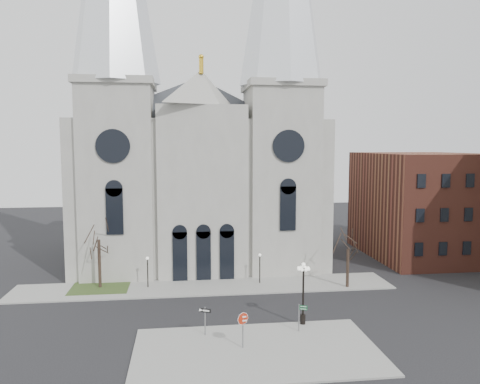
{
  "coord_description": "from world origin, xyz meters",
  "views": [
    {
      "loc": [
        -2.28,
        -37.53,
        15.16
      ],
      "look_at": [
        3.39,
        8.0,
        10.49
      ],
      "focal_mm": 35.0,
      "sensor_mm": 36.0,
      "label": 1
    }
  ],
  "objects": [
    {
      "name": "globe_lamp",
      "position": [
        7.66,
        -0.5,
        3.45
      ],
      "size": [
        1.36,
        1.36,
        5.27
      ],
      "rotation": [
        0.0,
        0.0,
        0.23
      ],
      "color": "black",
      "rests_on": "sidewalk_near"
    },
    {
      "name": "street_name_sign",
      "position": [
        7.02,
        -1.99,
        1.46
      ],
      "size": [
        0.68,
        0.3,
        2.24
      ],
      "rotation": [
        0.0,
        0.0,
        -0.37
      ],
      "color": "slate",
      "rests_on": "sidewalk_near"
    },
    {
      "name": "tree_right",
      "position": [
        15.0,
        9.0,
        4.47
      ],
      "size": [
        3.2,
        3.2,
        6.0
      ],
      "color": "black",
      "rests_on": "ground"
    },
    {
      "name": "one_way_sign",
      "position": [
        -0.61,
        -1.76,
        1.67
      ],
      "size": [
        0.93,
        0.44,
        2.27
      ],
      "rotation": [
        0.0,
        0.0,
        -0.41
      ],
      "color": "slate",
      "rests_on": "sidewalk_near"
    },
    {
      "name": "cathedral",
      "position": [
        0.0,
        22.86,
        18.48
      ],
      "size": [
        33.0,
        26.66,
        54.0
      ],
      "color": "gray",
      "rests_on": "ground"
    },
    {
      "name": "sidewalk_far",
      "position": [
        0.0,
        11.0,
        0.07
      ],
      "size": [
        40.0,
        6.0,
        0.14
      ],
      "primitive_type": "cube",
      "color": "gray",
      "rests_on": "ground"
    },
    {
      "name": "grass_patch",
      "position": [
        -11.0,
        12.0,
        0.09
      ],
      "size": [
        6.0,
        5.0,
        0.18
      ],
      "primitive_type": "cube",
      "color": "#34491F",
      "rests_on": "ground"
    },
    {
      "name": "bg_building_brick",
      "position": [
        30.0,
        22.0,
        7.0
      ],
      "size": [
        14.0,
        18.0,
        14.0
      ],
      "primitive_type": "cube",
      "color": "brown",
      "rests_on": "ground"
    },
    {
      "name": "ground",
      "position": [
        0.0,
        0.0,
        0.0
      ],
      "size": [
        160.0,
        160.0,
        0.0
      ],
      "primitive_type": "plane",
      "color": "black",
      "rests_on": "ground"
    },
    {
      "name": "tree_left",
      "position": [
        -11.0,
        12.0,
        5.58
      ],
      "size": [
        3.2,
        3.2,
        7.5
      ],
      "color": "black",
      "rests_on": "ground"
    },
    {
      "name": "stop_sign",
      "position": [
        2.05,
        -4.44,
        2.06
      ],
      "size": [
        0.98,
        0.13,
        2.71
      ],
      "rotation": [
        0.0,
        0.0,
        0.1
      ],
      "color": "slate",
      "rests_on": "sidewalk_near"
    },
    {
      "name": "sidewalk_near",
      "position": [
        3.0,
        -5.0,
        0.07
      ],
      "size": [
        18.0,
        10.0,
        0.14
      ],
      "primitive_type": "cube",
      "color": "gray",
      "rests_on": "ground"
    },
    {
      "name": "ped_lamp_left",
      "position": [
        -6.0,
        11.5,
        2.33
      ],
      "size": [
        0.32,
        0.32,
        3.26
      ],
      "color": "black",
      "rests_on": "sidewalk_far"
    },
    {
      "name": "ped_lamp_right",
      "position": [
        6.0,
        11.5,
        2.33
      ],
      "size": [
        0.32,
        0.32,
        3.26
      ],
      "color": "black",
      "rests_on": "sidewalk_far"
    }
  ]
}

